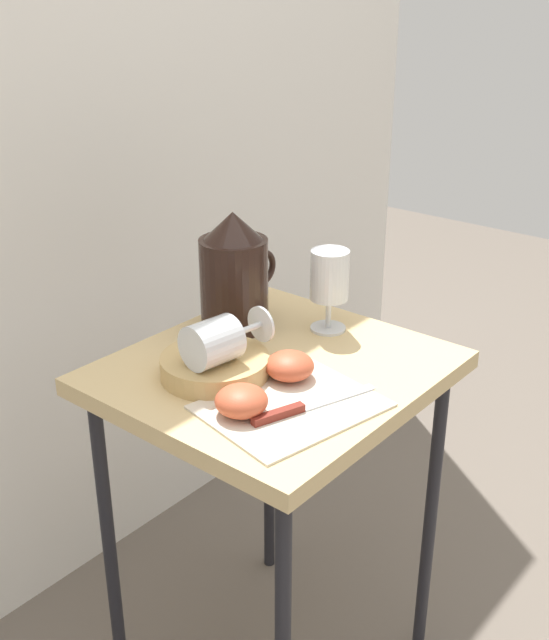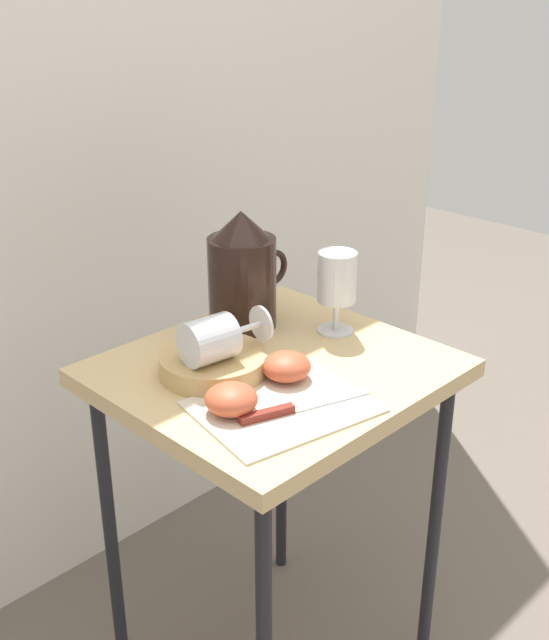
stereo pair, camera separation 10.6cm
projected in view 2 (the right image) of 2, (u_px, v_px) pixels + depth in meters
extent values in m
cube|color=silver|center=(72.00, 99.00, 1.49)|extent=(2.40, 0.03, 2.08)
cube|color=tan|center=(275.00, 373.00, 1.29)|extent=(0.52, 0.48, 0.03)
cylinder|color=black|center=(434.00, 530.00, 1.44)|extent=(0.02, 0.02, 0.64)
cylinder|color=black|center=(111.00, 542.00, 1.41)|extent=(0.02, 0.02, 0.64)
cylinder|color=black|center=(281.00, 446.00, 1.70)|extent=(0.02, 0.02, 0.64)
cube|color=beige|center=(282.00, 407.00, 1.16)|extent=(0.28, 0.24, 0.00)
cylinder|color=tan|center=(213.00, 364.00, 1.25)|extent=(0.17, 0.17, 0.03)
cylinder|color=black|center=(242.00, 283.00, 1.40)|extent=(0.12, 0.12, 0.17)
cylinder|color=#B23819|center=(242.00, 300.00, 1.41)|extent=(0.11, 0.11, 0.09)
cone|color=black|center=(241.00, 225.00, 1.35)|extent=(0.10, 0.10, 0.05)
torus|color=black|center=(273.00, 268.00, 1.44)|extent=(0.07, 0.01, 0.07)
cylinder|color=silver|center=(335.00, 330.00, 1.40)|extent=(0.06, 0.06, 0.00)
cylinder|color=silver|center=(336.00, 315.00, 1.39)|extent=(0.01, 0.01, 0.06)
cylinder|color=silver|center=(337.00, 277.00, 1.36)|extent=(0.07, 0.07, 0.09)
cylinder|color=#B23819|center=(337.00, 287.00, 1.37)|extent=(0.06, 0.06, 0.04)
cylinder|color=silver|center=(209.00, 340.00, 1.21)|extent=(0.09, 0.08, 0.07)
cylinder|color=silver|center=(245.00, 329.00, 1.24)|extent=(0.06, 0.02, 0.01)
cylinder|color=silver|center=(261.00, 324.00, 1.26)|extent=(0.01, 0.06, 0.06)
ellipsoid|color=#C15133|center=(231.00, 399.00, 1.13)|extent=(0.08, 0.08, 0.04)
ellipsoid|color=#C15133|center=(286.00, 366.00, 1.23)|extent=(0.08, 0.08, 0.04)
cube|color=silver|center=(331.00, 400.00, 1.17)|extent=(0.13, 0.06, 0.00)
cube|color=maroon|center=(267.00, 414.00, 1.12)|extent=(0.08, 0.04, 0.01)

